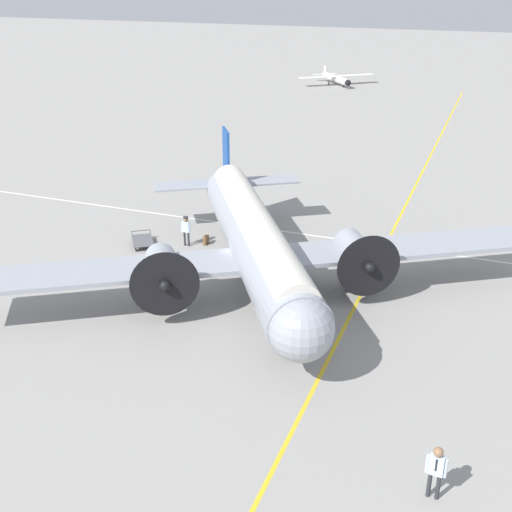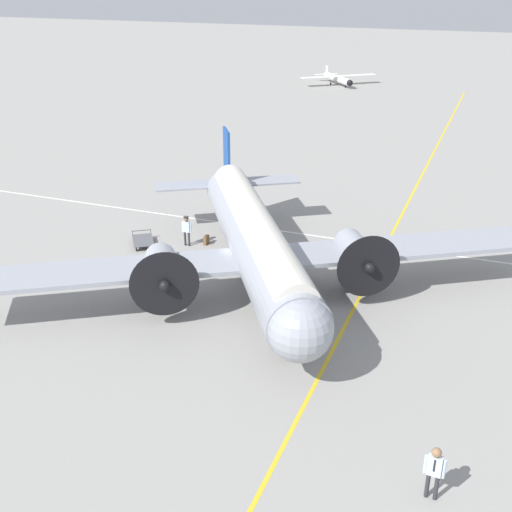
% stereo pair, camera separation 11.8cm
% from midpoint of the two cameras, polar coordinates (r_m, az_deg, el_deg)
% --- Properties ---
extents(ground_plane, '(300.00, 300.00, 0.00)m').
position_cam_midpoint_polar(ground_plane, '(31.45, -0.11, -2.78)').
color(ground_plane, gray).
extents(apron_line_eastwest, '(120.00, 0.16, 0.01)m').
position_cam_midpoint_polar(apron_line_eastwest, '(30.22, 8.76, -4.27)').
color(apron_line_eastwest, gold).
rests_on(apron_line_eastwest, ground_plane).
extents(apron_line_northsouth, '(0.16, 120.00, 0.01)m').
position_cam_midpoint_polar(apron_line_northsouth, '(37.83, 3.92, 1.99)').
color(apron_line_northsouth, silver).
rests_on(apron_line_northsouth, ground_plane).
extents(airliner_main, '(19.50, 23.95, 5.80)m').
position_cam_midpoint_polar(airliner_main, '(30.01, 0.05, 1.16)').
color(airliner_main, '#9399A3').
rests_on(airliner_main, ground_plane).
extents(crew_foreground, '(0.29, 0.63, 1.83)m').
position_cam_midpoint_polar(crew_foreground, '(20.13, 15.56, -17.65)').
color(crew_foreground, '#2D2D33').
rests_on(crew_foreground, ground_plane).
extents(passenger_boarding, '(0.29, 0.59, 1.74)m').
position_cam_midpoint_polar(passenger_boarding, '(35.93, -6.33, 2.53)').
color(passenger_boarding, '#2D2D33').
rests_on(passenger_boarding, ground_plane).
extents(suitcase_near_door, '(0.47, 0.17, 0.54)m').
position_cam_midpoint_polar(suitcase_near_door, '(36.33, -4.57, 1.43)').
color(suitcase_near_door, brown).
rests_on(suitcase_near_door, ground_plane).
extents(baggage_cart, '(2.17, 1.98, 0.56)m').
position_cam_midpoint_polar(baggage_cart, '(36.64, -10.14, 1.35)').
color(baggage_cart, '#56565B').
rests_on(baggage_cart, ground_plane).
extents(light_aircraft_distant, '(8.12, 8.85, 2.04)m').
position_cam_midpoint_polar(light_aircraft_distant, '(89.53, 7.12, 15.39)').
color(light_aircraft_distant, white).
rests_on(light_aircraft_distant, ground_plane).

